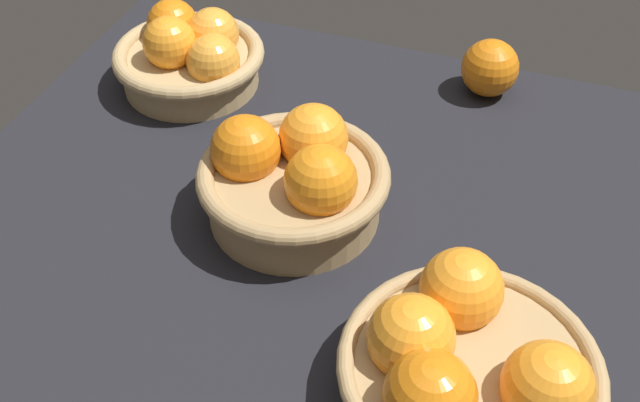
% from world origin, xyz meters
% --- Properties ---
extents(market_tray, '(0.84, 0.72, 0.03)m').
position_xyz_m(market_tray, '(0.00, 0.00, 0.01)').
color(market_tray, black).
rests_on(market_tray, ground).
extents(basket_center, '(0.22, 0.22, 0.12)m').
position_xyz_m(basket_center, '(0.01, 0.02, 0.08)').
color(basket_center, tan).
rests_on(basket_center, market_tray).
extents(basket_far_left, '(0.24, 0.24, 0.11)m').
position_xyz_m(basket_far_left, '(-0.23, 0.20, 0.07)').
color(basket_far_left, tan).
rests_on(basket_far_left, market_tray).
extents(basket_near_right, '(0.21, 0.21, 0.11)m').
position_xyz_m(basket_near_right, '(0.23, -0.18, 0.07)').
color(basket_near_right, tan).
rests_on(basket_near_right, market_tray).
extents(loose_orange_front_gap, '(0.08, 0.08, 0.08)m').
position_xyz_m(loose_orange_front_gap, '(-0.16, -0.29, 0.07)').
color(loose_orange_front_gap, orange).
rests_on(loose_orange_front_gap, market_tray).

